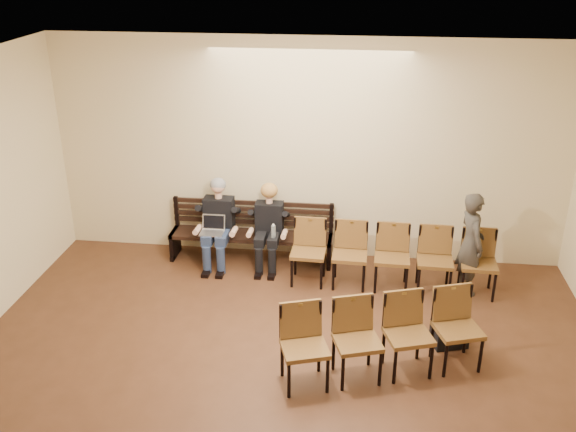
# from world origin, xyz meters

# --- Properties ---
(room_walls) EXTENTS (8.02, 10.01, 3.51)m
(room_walls) POSITION_xyz_m (0.00, 0.79, 2.54)
(room_walls) COLOR beige
(room_walls) RESTS_ON ground
(bench) EXTENTS (2.60, 0.90, 0.45)m
(bench) POSITION_xyz_m (-0.86, 4.65, 0.23)
(bench) COLOR black
(bench) RESTS_ON ground
(seated_man) EXTENTS (0.57, 0.79, 1.38)m
(seated_man) POSITION_xyz_m (-1.36, 4.53, 0.69)
(seated_man) COLOR black
(seated_man) RESTS_ON ground
(seated_woman) EXTENTS (0.53, 0.74, 1.24)m
(seated_woman) POSITION_xyz_m (-0.56, 4.53, 0.62)
(seated_woman) COLOR black
(seated_woman) RESTS_ON ground
(laptop) EXTENTS (0.41, 0.36, 0.26)m
(laptop) POSITION_xyz_m (-1.41, 4.30, 0.58)
(laptop) COLOR silver
(laptop) RESTS_ON bench
(water_bottle) EXTENTS (0.08, 0.08, 0.23)m
(water_bottle) POSITION_xyz_m (-0.45, 4.29, 0.56)
(water_bottle) COLOR silver
(water_bottle) RESTS_ON bench
(bag) EXTENTS (0.49, 0.40, 0.31)m
(bag) POSITION_xyz_m (2.04, 2.62, 0.16)
(bag) COLOR black
(bag) RESTS_ON ground
(passerby) EXTENTS (0.57, 0.73, 1.77)m
(passerby) POSITION_xyz_m (2.44, 4.05, 0.89)
(passerby) COLOR #37332D
(passerby) RESTS_ON ground
(chair_row_front) EXTENTS (2.98, 0.61, 0.97)m
(chair_row_front) POSITION_xyz_m (1.34, 4.00, 0.48)
(chair_row_front) COLOR brown
(chair_row_front) RESTS_ON ground
(chair_row_back) EXTENTS (2.44, 1.26, 0.98)m
(chair_row_back) POSITION_xyz_m (1.18, 1.91, 0.49)
(chair_row_back) COLOR brown
(chair_row_back) RESTS_ON ground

